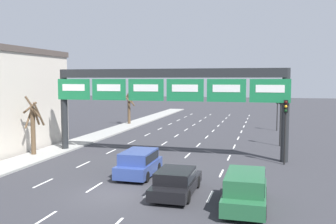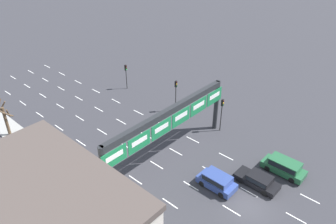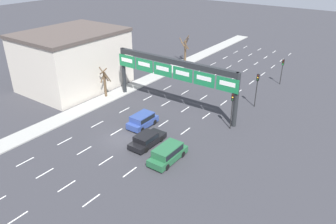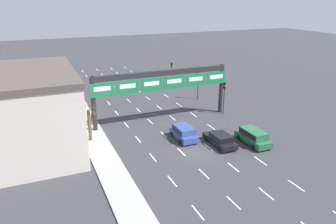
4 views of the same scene
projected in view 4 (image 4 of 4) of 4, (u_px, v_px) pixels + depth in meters
name	position (u px, v px, depth m)	size (l,w,h in m)	color
ground_plane	(199.00, 153.00, 35.21)	(220.00, 220.00, 0.00)	#333338
sidewalk_left	(111.00, 170.00, 31.63)	(2.80, 110.00, 0.15)	#999993
lane_dashes	(155.00, 114.00, 46.91)	(10.02, 67.00, 0.01)	white
sign_gantry	(162.00, 82.00, 42.52)	(18.76, 0.70, 6.93)	#232628
building_near	(19.00, 113.00, 34.40)	(11.81, 14.91, 8.74)	beige
suv_blue	(184.00, 132.00, 38.30)	(1.98, 4.04, 1.64)	navy
suv_green	(253.00, 136.00, 37.21)	(1.98, 4.68, 1.68)	#235B38
car_black	(220.00, 139.00, 36.89)	(1.99, 4.63, 1.38)	black
traffic_light_near_gantry	(224.00, 92.00, 45.79)	(0.30, 0.35, 4.64)	black
traffic_light_mid_block	(198.00, 79.00, 52.42)	(0.30, 0.35, 4.75)	black
traffic_light_far_end	(172.00, 69.00, 61.72)	(0.30, 0.35, 4.14)	black
tree_bare_closest	(90.00, 121.00, 37.32)	(1.63, 1.63, 4.69)	brown
tree_bare_second	(67.00, 78.00, 55.73)	(2.05, 1.90, 4.96)	brown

